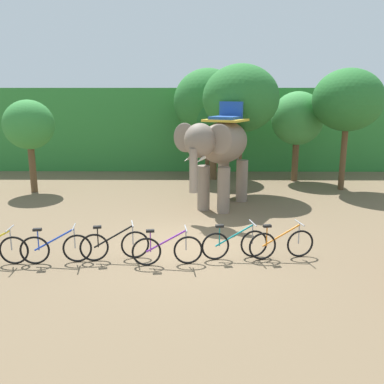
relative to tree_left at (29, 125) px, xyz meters
The scene contains 14 objects.
ground_plane 9.68m from the tree_left, 45.14° to the right, with size 80.00×80.00×0.00m, color brown.
foliage_hedge 10.26m from the tree_left, 50.33° to the left, with size 36.00×6.00×4.38m, color #338438.
tree_left is the anchor object (origin of this frame).
tree_center_left 8.23m from the tree_left, 24.78° to the left, with size 3.29×3.29×5.28m.
tree_center_right 8.20m from the tree_left, 19.79° to the left, with size 2.20×2.20×4.38m.
tree_center 8.73m from the tree_left, ahead, with size 3.08×3.08×5.24m.
tree_far_left 11.85m from the tree_left, 12.04° to the left, with size 2.41×2.41×4.19m.
tree_far_right 13.23m from the tree_left, ahead, with size 2.91×2.91×5.10m.
elephant 8.14m from the tree_left, 17.52° to the right, with size 3.07×4.13×3.78m.
bike_blue 8.77m from the tree_left, 65.68° to the right, with size 1.70×0.52×0.92m.
bike_black 9.21m from the tree_left, 56.90° to the right, with size 1.68×0.56×0.92m.
bike_purple 10.21m from the tree_left, 51.47° to the right, with size 1.70×0.52×0.92m.
bike_teal 11.01m from the tree_left, 43.12° to the right, with size 1.69×0.53×0.92m.
bike_orange 11.86m from the tree_left, 39.11° to the right, with size 1.69×0.54×0.92m.
Camera 1 is at (0.33, -10.58, 4.00)m, focal length 38.89 mm.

